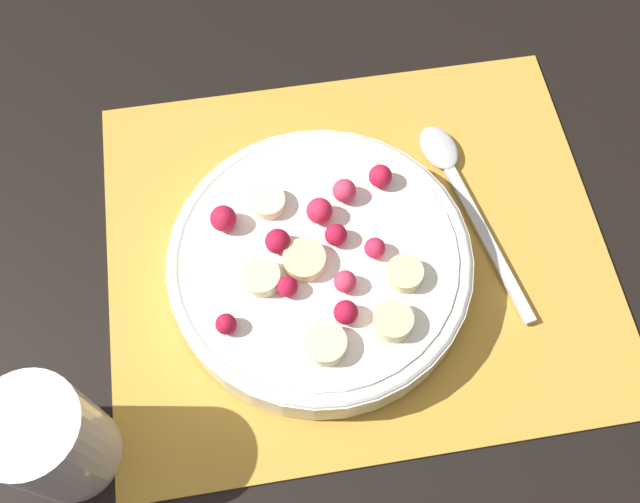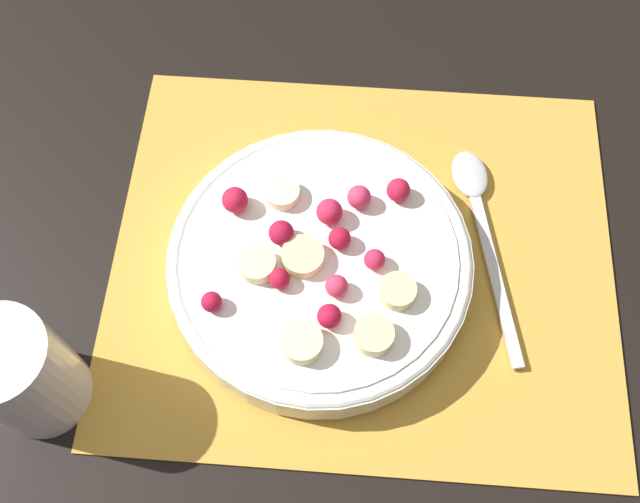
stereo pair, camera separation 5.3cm
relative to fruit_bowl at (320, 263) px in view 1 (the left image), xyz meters
The scene contains 5 objects.
ground_plane 0.05m from the fruit_bowl, 150.05° to the right, with size 3.00×3.00×0.00m, color black.
placemat 0.05m from the fruit_bowl, 150.05° to the right, with size 0.40×0.34×0.01m.
fruit_bowl is the anchor object (origin of this frame).
spoon 0.14m from the fruit_bowl, 151.51° to the right, with size 0.06×0.19×0.01m.
drinking_glass 0.22m from the fruit_bowl, 29.13° to the left, with size 0.07×0.07×0.10m.
Camera 1 is at (0.07, 0.24, 0.52)m, focal length 40.00 mm.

